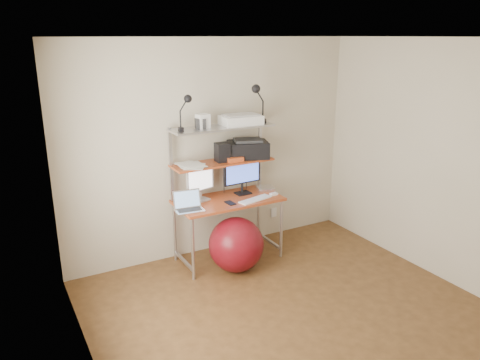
% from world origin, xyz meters
% --- Properties ---
extents(room, '(3.60, 3.60, 3.60)m').
position_xyz_m(room, '(0.00, 0.00, 1.25)').
color(room, brown).
rests_on(room, ground).
extents(computer_desk, '(1.20, 0.60, 1.57)m').
position_xyz_m(computer_desk, '(0.00, 1.50, 0.96)').
color(computer_desk, '#B54E23').
rests_on(computer_desk, ground).
extents(desktop, '(1.20, 0.60, 0.00)m').
position_xyz_m(desktop, '(0.00, 1.44, 0.74)').
color(desktop, '#B54E23').
rests_on(desktop, computer_desk).
extents(mid_shelf, '(1.18, 0.34, 0.00)m').
position_xyz_m(mid_shelf, '(0.00, 1.57, 1.15)').
color(mid_shelf, '#B54E23').
rests_on(mid_shelf, computer_desk).
extents(top_shelf, '(1.18, 0.34, 0.00)m').
position_xyz_m(top_shelf, '(0.00, 1.57, 1.55)').
color(top_shelf, '#B5B4B9').
rests_on(top_shelf, computer_desk).
extents(floor, '(3.60, 3.60, 0.00)m').
position_xyz_m(floor, '(0.00, 0.00, 0.00)').
color(floor, brown).
rests_on(floor, ground).
extents(wall_outlet, '(0.08, 0.01, 0.12)m').
position_xyz_m(wall_outlet, '(0.85, 1.79, 0.30)').
color(wall_outlet, white).
rests_on(wall_outlet, room).
extents(monitor_silver, '(0.37, 0.17, 0.42)m').
position_xyz_m(monitor_silver, '(-0.28, 1.56, 0.96)').
color(monitor_silver, silver).
rests_on(monitor_silver, desktop).
extents(monitor_black, '(0.48, 0.14, 0.48)m').
position_xyz_m(monitor_black, '(0.24, 1.54, 0.98)').
color(monitor_black, black).
rests_on(monitor_black, desktop).
extents(laptop, '(0.32, 0.27, 0.26)m').
position_xyz_m(laptop, '(-0.53, 1.35, 0.78)').
color(laptop, silver).
rests_on(laptop, desktop).
extents(keyboard, '(0.44, 0.22, 0.01)m').
position_xyz_m(keyboard, '(0.25, 1.26, 0.75)').
color(keyboard, white).
rests_on(keyboard, desktop).
extents(mouse, '(0.09, 0.06, 0.02)m').
position_xyz_m(mouse, '(0.53, 1.31, 0.75)').
color(mouse, white).
rests_on(mouse, desktop).
extents(mac_mini, '(0.24, 0.24, 0.04)m').
position_xyz_m(mac_mini, '(0.54, 1.52, 0.76)').
color(mac_mini, silver).
rests_on(mac_mini, desktop).
extents(phone, '(0.08, 0.15, 0.01)m').
position_xyz_m(phone, '(-0.05, 1.30, 0.75)').
color(phone, black).
rests_on(phone, desktop).
extents(printer, '(0.54, 0.45, 0.22)m').
position_xyz_m(printer, '(0.34, 1.59, 1.25)').
color(printer, black).
rests_on(printer, mid_shelf).
extents(nas_cube, '(0.15, 0.15, 0.21)m').
position_xyz_m(nas_cube, '(-0.00, 1.57, 1.26)').
color(nas_cube, black).
rests_on(nas_cube, mid_shelf).
extents(red_box, '(0.19, 0.13, 0.05)m').
position_xyz_m(red_box, '(0.12, 1.51, 1.18)').
color(red_box, '#C94D20').
rests_on(red_box, mid_shelf).
extents(scanner, '(0.46, 0.32, 0.12)m').
position_xyz_m(scanner, '(0.24, 1.58, 1.61)').
color(scanner, white).
rests_on(scanner, top_shelf).
extents(box_white, '(0.15, 0.13, 0.15)m').
position_xyz_m(box_white, '(-0.23, 1.57, 1.63)').
color(box_white, white).
rests_on(box_white, top_shelf).
extents(box_grey, '(0.14, 0.14, 0.11)m').
position_xyz_m(box_grey, '(-0.26, 1.57, 1.61)').
color(box_grey, '#2B2B2D').
rests_on(box_grey, top_shelf).
extents(clip_lamp_left, '(0.15, 0.08, 0.38)m').
position_xyz_m(clip_lamp_left, '(-0.44, 1.51, 1.83)').
color(clip_lamp_left, black).
rests_on(clip_lamp_left, top_shelf).
extents(clip_lamp_right, '(0.18, 0.10, 0.44)m').
position_xyz_m(clip_lamp_right, '(0.41, 1.51, 1.87)').
color(clip_lamp_right, black).
rests_on(clip_lamp_right, top_shelf).
extents(exercise_ball, '(0.61, 0.61, 0.61)m').
position_xyz_m(exercise_ball, '(-0.06, 1.15, 0.31)').
color(exercise_ball, maroon).
rests_on(exercise_ball, floor).
extents(paper_stack, '(0.34, 0.41, 0.02)m').
position_xyz_m(paper_stack, '(-0.39, 1.56, 1.16)').
color(paper_stack, white).
rests_on(paper_stack, mid_shelf).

